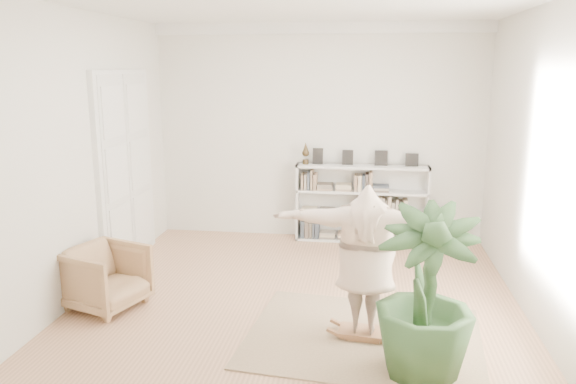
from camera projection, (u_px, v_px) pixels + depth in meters
The scene contains 9 objects.
floor at pixel (296, 306), 6.96m from camera, with size 6.00×6.00×0.00m, color #A77856.
room_shell at pixel (320, 28), 9.03m from camera, with size 6.00×6.00×6.00m.
doors at pixel (126, 171), 8.28m from camera, with size 0.09×1.78×2.92m.
bookshelf at pixel (361, 204), 9.44m from camera, with size 2.20×0.35×1.64m.
armchair at pixel (106, 277), 6.85m from camera, with size 0.83×0.85×0.77m, color tan.
rug at pixel (363, 337), 6.14m from camera, with size 2.50×2.00×0.02m, color tan.
rocker_board at pixel (364, 332), 6.12m from camera, with size 0.56×0.37×0.11m.
person at pixel (366, 256), 5.93m from camera, with size 2.00×0.54×1.62m, color beige.
houseplant at pixel (425, 294), 5.23m from camera, with size 0.94×0.94×1.67m, color #2B4A25.
Camera 1 is at (0.81, -6.43, 2.91)m, focal length 35.00 mm.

